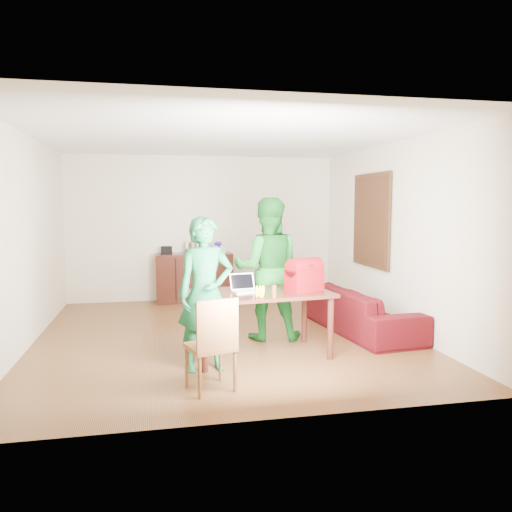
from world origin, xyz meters
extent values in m
cube|color=#431F10|center=(0.00, 0.00, -0.05)|extent=(5.00, 5.50, 0.10)
cube|color=white|center=(0.00, 0.00, 2.75)|extent=(5.00, 5.50, 0.10)
cube|color=beige|center=(0.00, 2.80, 1.35)|extent=(5.00, 0.10, 2.70)
cube|color=beige|center=(0.00, -2.80, 1.35)|extent=(5.00, 0.10, 2.70)
cube|color=beige|center=(-2.55, 0.00, 1.35)|extent=(0.10, 5.50, 2.70)
cube|color=beige|center=(2.55, 0.00, 1.35)|extent=(0.10, 5.50, 2.70)
cube|color=#3F2614|center=(2.46, 0.70, 1.55)|extent=(0.04, 1.28, 1.48)
cube|color=#4D3417|center=(2.43, 0.70, 1.55)|extent=(0.01, 1.18, 1.36)
cube|color=black|center=(-0.20, 2.51, 0.45)|extent=(1.40, 0.45, 0.90)
cube|color=black|center=(-0.70, 2.51, 0.97)|extent=(0.20, 0.14, 0.14)
cube|color=silver|center=(0.25, 2.51, 0.97)|extent=(0.24, 0.22, 0.14)
ellipsoid|color=#251BB4|center=(0.25, 2.51, 1.08)|extent=(0.14, 0.14, 0.07)
cube|color=black|center=(0.29, -0.99, 0.76)|extent=(1.75, 1.10, 0.04)
cylinder|color=black|center=(-0.41, -1.45, 0.37)|extent=(0.07, 0.07, 0.74)
cylinder|color=black|center=(1.08, -1.29, 0.37)|extent=(0.07, 0.07, 0.74)
cylinder|color=black|center=(-0.49, -0.68, 0.37)|extent=(0.07, 0.07, 0.74)
cylinder|color=black|center=(0.99, -0.52, 0.37)|extent=(0.07, 0.07, 0.74)
cube|color=brown|center=(-0.41, -1.97, 0.43)|extent=(0.52, 0.50, 0.05)
cube|color=brown|center=(-0.35, -2.15, 0.69)|extent=(0.41, 0.15, 0.48)
imported|color=#135830|center=(-0.39, -1.36, 0.84)|extent=(0.65, 0.47, 1.68)
imported|color=#16641D|center=(0.56, -0.24, 0.95)|extent=(1.05, 0.89, 1.89)
cube|color=white|center=(0.13, -0.99, 0.78)|extent=(0.33, 0.26, 0.02)
cube|color=black|center=(0.13, -0.99, 0.89)|extent=(0.31, 0.13, 0.19)
cylinder|color=#592B14|center=(0.38, -1.37, 0.85)|extent=(0.07, 0.07, 0.16)
cube|color=maroon|center=(0.82, -1.05, 0.93)|extent=(0.48, 0.39, 0.31)
imported|color=#39070C|center=(1.95, -0.18, 0.31)|extent=(1.04, 2.18, 0.61)
camera|label=1|loc=(-0.92, -6.69, 1.81)|focal=35.00mm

